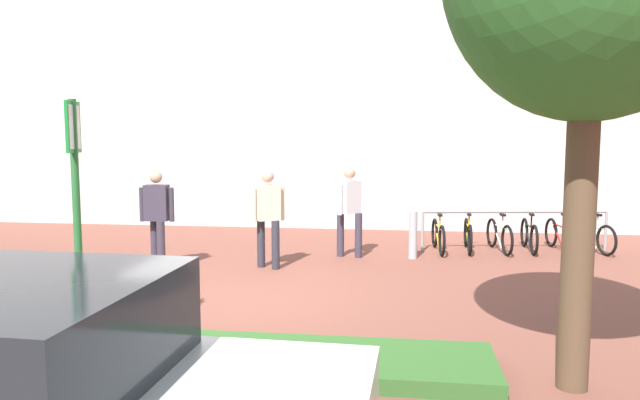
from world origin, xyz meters
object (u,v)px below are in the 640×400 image
Objects in this scene: bike_at_sign at (88,318)px; bollard_steel at (413,235)px; parking_sign_post at (76,192)px; person_casual_tan at (268,213)px; person_suited_navy at (157,213)px; person_shirt_white at (350,206)px; bike_rack_cluster at (514,234)px.

bollard_steel is at bearing 55.96° from bike_at_sign.
parking_sign_post is at bearing -76.05° from bike_at_sign.
person_casual_tan reaches higher than bike_at_sign.
parking_sign_post is at bearing -122.57° from bollard_steel.
parking_sign_post reaches higher than person_suited_navy.
person_shirt_white is at bearing 179.39° from bollard_steel.
person_suited_navy is (-0.89, 4.10, -0.75)m from parking_sign_post.
person_suited_navy is at bearing -159.15° from bike_rack_cluster.
parking_sign_post is at bearing -112.83° from person_shirt_white.
bike_at_sign is 6.43m from bollard_steel.
bike_at_sign is at bearing -77.91° from person_suited_navy.
person_casual_tan is (1.07, 4.18, 0.63)m from bike_at_sign.
person_casual_tan and person_shirt_white have the same top height.
bollard_steel reaches higher than bike_at_sign.
person_casual_tan is (-4.57, -2.16, 0.64)m from bike_rack_cluster.
bike_at_sign is 8.49m from bike_rack_cluster.
bike_rack_cluster is 5.10m from person_casual_tan.
bollard_steel is 0.52× the size of person_shirt_white.
person_shirt_white is (-3.24, -1.00, 0.64)m from bike_rack_cluster.
person_suited_navy is at bearing -155.60° from person_shirt_white.
person_casual_tan is (-2.53, -1.15, 0.53)m from bollard_steel.
person_suited_navy is 1.00× the size of person_shirt_white.
parking_sign_post is 1.56× the size of person_shirt_white.
parking_sign_post is 0.72× the size of bike_rack_cluster.
person_suited_navy is at bearing -170.94° from person_casual_tan.
bollard_steel is (3.60, 5.33, 0.10)m from bike_at_sign.
person_shirt_white is (2.34, 5.56, -0.75)m from parking_sign_post.
bollard_steel is at bearing 18.14° from person_suited_navy.
bike_at_sign is 5.89m from person_shirt_white.
bike_at_sign is 0.43× the size of bike_rack_cluster.
parking_sign_post is 1.67× the size of bike_at_sign.
person_casual_tan is at bearing -155.60° from bollard_steel.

